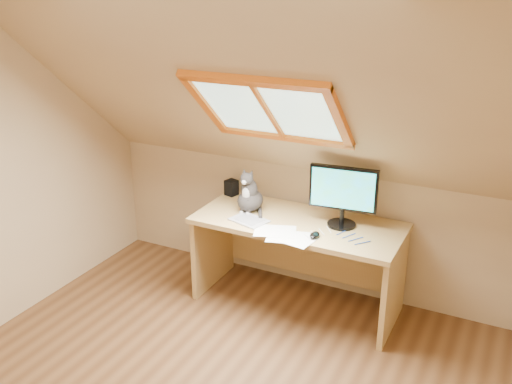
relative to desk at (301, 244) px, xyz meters
The scene contains 9 objects.
room_shell 1.81m from the desk, 93.38° to the right, with size 3.52×3.52×2.41m.
desk is the anchor object (origin of this frame).
monitor 0.58m from the desk, ahead, with size 0.49×0.21×0.45m.
cat 0.54m from the desk, behind, with size 0.20×0.24×0.36m.
desk_speaker 0.78m from the desk, 165.56° to the left, with size 0.09×0.09×0.13m, color black.
graphics_tablet 0.46m from the desk, 144.84° to the right, with size 0.27×0.19×0.01m, color #B2B2B7.
mouse 0.42m from the desk, 52.73° to the right, with size 0.06×0.11×0.04m, color black.
papers 0.40m from the desk, 92.76° to the right, with size 0.35×0.30×0.01m.
cables 0.46m from the desk, 27.58° to the right, with size 0.51×0.26×0.01m.
Camera 1 is at (1.55, -2.25, 2.45)m, focal length 40.00 mm.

